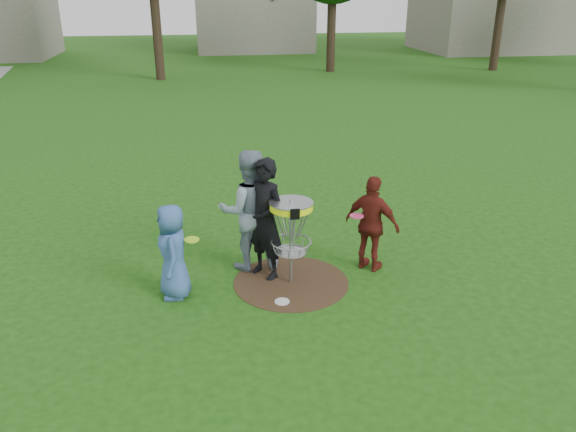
{
  "coord_description": "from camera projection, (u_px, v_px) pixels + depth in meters",
  "views": [
    {
      "loc": [
        -1.28,
        -7.61,
        4.28
      ],
      "look_at": [
        0.0,
        0.3,
        1.0
      ],
      "focal_mm": 35.0,
      "sensor_mm": 36.0,
      "label": 1
    }
  ],
  "objects": [
    {
      "name": "dirt_patch",
      "position": [
        291.0,
        282.0,
        8.76
      ],
      "size": [
        1.8,
        1.8,
        0.01
      ],
      "primitive_type": "cylinder",
      "color": "#47331E",
      "rests_on": "ground"
    },
    {
      "name": "ground",
      "position": [
        291.0,
        282.0,
        8.76
      ],
      "size": [
        100.0,
        100.0,
        0.0
      ],
      "primitive_type": "plane",
      "color": "#19470F",
      "rests_on": "ground"
    },
    {
      "name": "disc_on_grass",
      "position": [
        282.0,
        302.0,
        8.2
      ],
      "size": [
        0.22,
        0.22,
        0.02
      ],
      "primitive_type": "cylinder",
      "color": "silver",
      "rests_on": "ground"
    },
    {
      "name": "player_black",
      "position": [
        265.0,
        219.0,
        8.63
      ],
      "size": [
        0.81,
        0.83,
        1.93
      ],
      "primitive_type": "imported",
      "rotation": [
        0.0,
        0.0,
        -0.86
      ],
      "color": "black",
      "rests_on": "ground"
    },
    {
      "name": "held_discs",
      "position": [
        274.0,
        216.0,
        8.48
      ],
      "size": [
        2.77,
        0.76,
        0.35
      ],
      "color": "#B7FE1C",
      "rests_on": "ground"
    },
    {
      "name": "player_grey",
      "position": [
        249.0,
        210.0,
        8.9
      ],
      "size": [
        1.0,
        0.79,
        1.98
      ],
      "primitive_type": "imported",
      "rotation": [
        0.0,
        0.0,
        3.19
      ],
      "color": "gray",
      "rests_on": "ground"
    },
    {
      "name": "disc_golf_basket",
      "position": [
        291.0,
        222.0,
        8.38
      ],
      "size": [
        0.66,
        0.67,
        1.38
      ],
      "color": "#9EA0A5",
      "rests_on": "ground"
    },
    {
      "name": "player_maroon",
      "position": [
        372.0,
        224.0,
        8.9
      ],
      "size": [
        0.94,
        0.92,
        1.58
      ],
      "primitive_type": "imported",
      "rotation": [
        0.0,
        0.0,
        2.38
      ],
      "color": "maroon",
      "rests_on": "ground"
    },
    {
      "name": "player_blue",
      "position": [
        173.0,
        252.0,
        8.13
      ],
      "size": [
        0.5,
        0.73,
        1.44
      ],
      "primitive_type": "imported",
      "rotation": [
        0.0,
        0.0,
        -1.51
      ],
      "color": "#385E9A",
      "rests_on": "ground"
    }
  ]
}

